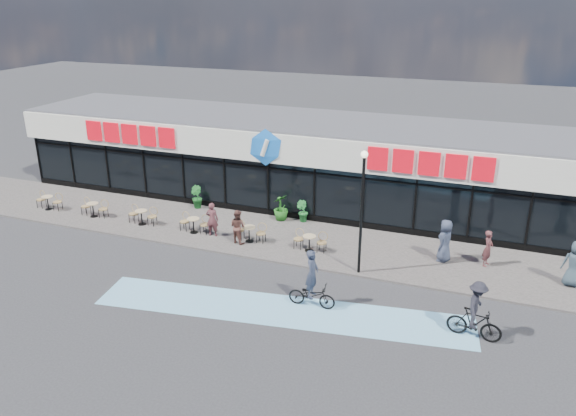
{
  "coord_description": "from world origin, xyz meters",
  "views": [
    {
      "loc": [
        10.58,
        -18.28,
        11.02
      ],
      "look_at": [
        2.4,
        3.5,
        2.05
      ],
      "focal_mm": 35.0,
      "sensor_mm": 36.0,
      "label": 1
    }
  ],
  "objects": [
    {
      "name": "building",
      "position": [
        -0.0,
        9.93,
        2.34
      ],
      "size": [
        30.6,
        6.57,
        4.75
      ],
      "color": "black",
      "rests_on": "ground"
    },
    {
      "name": "cyclist_a",
      "position": [
        4.97,
        -0.83,
        0.79
      ],
      "size": [
        1.81,
        0.69,
        2.31
      ],
      "color": "black",
      "rests_on": "ground"
    },
    {
      "name": "potted_plant_right",
      "position": [
        0.87,
        6.56,
        0.77
      ],
      "size": [
        1.01,
        1.01,
        1.33
      ],
      "primitive_type": "imported",
      "rotation": [
        0.0,
        0.0,
        4.23
      ],
      "color": "#1C5518",
      "rests_on": "sidewalk"
    },
    {
      "name": "potted_plant_left",
      "position": [
        -4.03,
        6.57,
        0.7
      ],
      "size": [
        0.82,
        0.76,
        1.21
      ],
      "primitive_type": "imported",
      "rotation": [
        0.0,
        0.0,
        2.72
      ],
      "color": "#18551F",
      "rests_on": "sidewalk"
    },
    {
      "name": "bistro_set_0",
      "position": [
        -11.36,
        3.61,
        0.56
      ],
      "size": [
        1.54,
        0.62,
        0.9
      ],
      "color": "tan",
      "rests_on": "sidewalk"
    },
    {
      "name": "bike_lane",
      "position": [
        4.0,
        -1.5,
        0.01
      ],
      "size": [
        14.17,
        4.13,
        0.01
      ],
      "primitive_type": "cube",
      "rotation": [
        0.0,
        0.0,
        0.14
      ],
      "color": "#68A5C5",
      "rests_on": "ground"
    },
    {
      "name": "pedestrian_b",
      "position": [
        10.95,
        4.84,
        0.9
      ],
      "size": [
        0.52,
        0.66,
        1.59
      ],
      "primitive_type": "imported",
      "rotation": [
        0.0,
        0.0,
        1.3
      ],
      "color": "#4F292A",
      "rests_on": "sidewalk"
    },
    {
      "name": "patron_right",
      "position": [
        0.03,
        3.22,
        0.91
      ],
      "size": [
        0.93,
        0.82,
        1.62
      ],
      "primitive_type": "imported",
      "rotation": [
        0.0,
        0.0,
        2.84
      ],
      "color": "brown",
      "rests_on": "sidewalk"
    },
    {
      "name": "bistro_set_3",
      "position": [
        -2.49,
        3.61,
        0.56
      ],
      "size": [
        1.54,
        0.62,
        0.9
      ],
      "color": "tan",
      "rests_on": "sidewalk"
    },
    {
      "name": "bistro_set_4",
      "position": [
        0.46,
        3.61,
        0.56
      ],
      "size": [
        1.54,
        0.62,
        0.9
      ],
      "color": "tan",
      "rests_on": "sidewalk"
    },
    {
      "name": "pedestrian_a",
      "position": [
        9.18,
        4.66,
        1.04
      ],
      "size": [
        0.71,
        0.99,
        1.89
      ],
      "primitive_type": "imported",
      "rotation": [
        0.0,
        0.0,
        -1.69
      ],
      "color": "#2E3548",
      "rests_on": "sidewalk"
    },
    {
      "name": "ground",
      "position": [
        0.0,
        0.0,
        0.0
      ],
      "size": [
        120.0,
        120.0,
        0.0
      ],
      "primitive_type": "plane",
      "color": "#28282B",
      "rests_on": "ground"
    },
    {
      "name": "potted_plant_mid",
      "position": [
        1.96,
        6.73,
        0.64
      ],
      "size": [
        0.71,
        0.63,
        1.09
      ],
      "primitive_type": "imported",
      "rotation": [
        0.0,
        0.0,
        2.87
      ],
      "color": "#1C6226",
      "rests_on": "sidewalk"
    },
    {
      "name": "patron_left",
      "position": [
        -1.46,
        3.53,
        0.94
      ],
      "size": [
        0.65,
        0.46,
        1.67
      ],
      "primitive_type": "imported",
      "rotation": [
        0.0,
        0.0,
        3.25
      ],
      "color": "#512A2D",
      "rests_on": "sidewalk"
    },
    {
      "name": "cyclist_b",
      "position": [
        10.76,
        -0.85,
        0.94
      ],
      "size": [
        1.89,
        1.16,
        2.13
      ],
      "color": "black",
      "rests_on": "ground"
    },
    {
      "name": "bistro_set_5",
      "position": [
        3.42,
        3.61,
        0.56
      ],
      "size": [
        1.54,
        0.62,
        0.9
      ],
      "color": "tan",
      "rests_on": "sidewalk"
    },
    {
      "name": "pedestrian_c",
      "position": [
        14.19,
        4.17,
        1.05
      ],
      "size": [
        0.94,
        0.62,
        1.91
      ],
      "primitive_type": "imported",
      "rotation": [
        0.0,
        0.0,
        3.16
      ],
      "color": "#2F4049",
      "rests_on": "sidewalk"
    },
    {
      "name": "sidewalk",
      "position": [
        0.0,
        4.5,
        0.05
      ],
      "size": [
        44.0,
        5.0,
        0.1
      ],
      "primitive_type": "cube",
      "color": "#5D5652",
      "rests_on": "ground"
    },
    {
      "name": "lamp_post",
      "position": [
        6.0,
        2.3,
        3.2
      ],
      "size": [
        0.28,
        0.28,
        5.22
      ],
      "color": "black",
      "rests_on": "sidewalk"
    },
    {
      "name": "bistro_set_2",
      "position": [
        -5.45,
        3.61,
        0.56
      ],
      "size": [
        1.54,
        0.62,
        0.9
      ],
      "color": "tan",
      "rests_on": "sidewalk"
    },
    {
      "name": "bistro_set_1",
      "position": [
        -8.4,
        3.61,
        0.56
      ],
      "size": [
        1.54,
        0.62,
        0.9
      ],
      "color": "tan",
      "rests_on": "sidewalk"
    }
  ]
}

